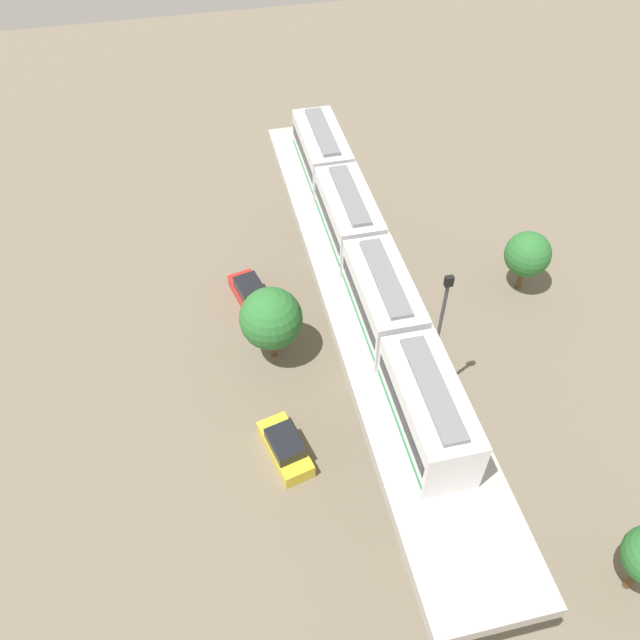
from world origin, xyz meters
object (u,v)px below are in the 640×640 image
at_px(train, 364,256).
at_px(parked_car_yellow, 285,447).
at_px(signal_post, 438,337).
at_px(tree_mid_lot, 271,319).
at_px(tree_far_corner, 528,254).
at_px(parked_car_red, 250,293).

bearing_deg(train, parked_car_yellow, 44.62).
bearing_deg(parked_car_yellow, train, -148.90).
bearing_deg(train, signal_post, 132.90).
relative_size(parked_car_yellow, signal_post, 0.44).
bearing_deg(signal_post, tree_mid_lot, -32.12).
height_order(tree_mid_lot, tree_far_corner, tree_mid_lot).
xyz_separation_m(parked_car_red, signal_post, (-9.33, 10.72, 4.88)).
bearing_deg(tree_far_corner, signal_post, 38.61).
bearing_deg(tree_far_corner, parked_car_yellow, 27.54).
distance_m(tree_mid_lot, tree_far_corner, 18.56).
relative_size(parked_car_red, signal_post, 0.44).
height_order(tree_far_corner, signal_post, signal_post).
height_order(train, signal_post, train).
distance_m(parked_car_red, tree_far_corner, 19.48).
xyz_separation_m(train, parked_car_yellow, (5.85, 5.77, -8.39)).
xyz_separation_m(train, parked_car_red, (5.93, -7.06, -8.39)).
distance_m(tree_far_corner, signal_post, 12.77).
relative_size(parked_car_red, parked_car_yellow, 1.00).
height_order(train, tree_far_corner, train).
relative_size(parked_car_red, tree_mid_lot, 0.82).
bearing_deg(tree_mid_lot, tree_far_corner, -172.56).
bearing_deg(parked_car_yellow, tree_far_corner, -165.98).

